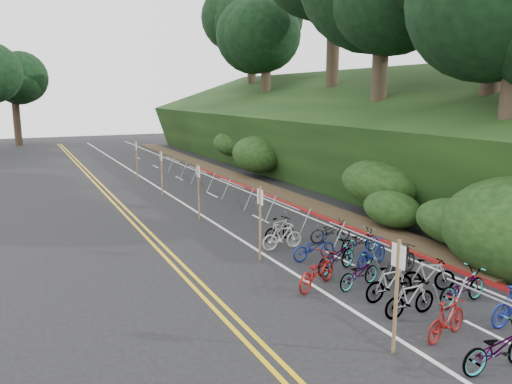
{
  "coord_description": "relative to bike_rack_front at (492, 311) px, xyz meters",
  "views": [
    {
      "loc": [
        -6.41,
        -9.16,
        5.43
      ],
      "look_at": [
        2.73,
        9.7,
        1.3
      ],
      "focal_mm": 35.0,
      "sensor_mm": 36.0,
      "label": 1
    }
  ],
  "objects": [
    {
      "name": "red_curb",
      "position": [
        3.07,
        14.28,
        -0.75
      ],
      "size": [
        0.25,
        28.0,
        0.1
      ],
      "primitive_type": "cube",
      "color": "maroon",
      "rests_on": "ground"
    },
    {
      "name": "bike_rack_front",
      "position": [
        0.0,
        0.0,
        0.0
      ],
      "size": [
        1.11,
        2.57,
        1.11
      ],
      "color": "gray",
      "rests_on": "ground"
    },
    {
      "name": "bike_front",
      "position": [
        -1.63,
        4.47,
        -0.3
      ],
      "size": [
        1.45,
        1.96,
        0.98
      ],
      "primitive_type": "imported",
      "rotation": [
        0.0,
        0.0,
        2.05
      ],
      "color": "maroon",
      "rests_on": "ground"
    },
    {
      "name": "ground",
      "position": [
        -2.63,
        2.28,
        -0.8
      ],
      "size": [
        120.0,
        120.0,
        0.0
      ],
      "primitive_type": "plane",
      "color": "black",
      "rests_on": "ground"
    },
    {
      "name": "signpost_near",
      "position": [
        -2.14,
        0.65,
        0.64
      ],
      "size": [
        0.08,
        0.4,
        2.51
      ],
      "color": "brown",
      "rests_on": "ground"
    },
    {
      "name": "signposts_rest",
      "position": [
        -2.03,
        16.28,
        0.63
      ],
      "size": [
        0.08,
        18.4,
        2.5
      ],
      "color": "brown",
      "rests_on": "ground"
    },
    {
      "name": "tree_cluster",
      "position": [
        7.13,
        24.32,
        10.03
      ],
      "size": [
        31.85,
        53.54,
        17.3
      ],
      "color": "#2D2319",
      "rests_on": "ground"
    },
    {
      "name": "bike_valet",
      "position": [
        0.32,
        3.71,
        -0.33
      ],
      "size": [
        3.11,
        11.44,
        1.04
      ],
      "color": "slate",
      "rests_on": "ground"
    },
    {
      "name": "embankment",
      "position": [
        10.33,
        21.32,
        1.77
      ],
      "size": [
        14.3,
        48.14,
        9.11
      ],
      "color": "black",
      "rests_on": "ground"
    },
    {
      "name": "bike_racks_rest",
      "position": [
        0.37,
        15.28,
        0.06
      ],
      "size": [
        1.14,
        23.0,
        1.17
      ],
      "color": "gray",
      "rests_on": "ground"
    },
    {
      "name": "road_markings",
      "position": [
        -2.0,
        12.38,
        -0.79
      ],
      "size": [
        7.47,
        80.0,
        0.01
      ],
      "color": "gold",
      "rests_on": "ground"
    }
  ]
}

